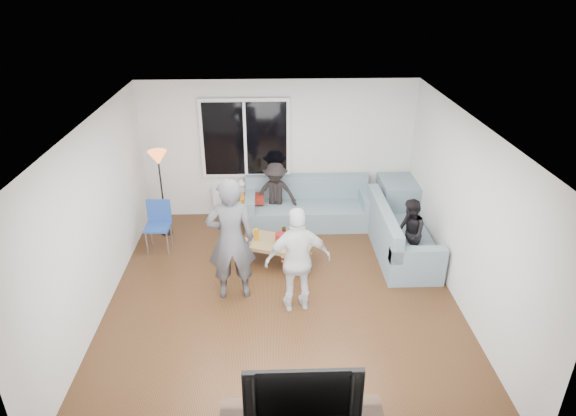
{
  "coord_description": "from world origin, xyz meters",
  "views": [
    {
      "loc": [
        -0.14,
        -5.97,
        4.35
      ],
      "look_at": [
        0.1,
        0.6,
        1.15
      ],
      "focal_mm": 30.93,
      "sensor_mm": 36.0,
      "label": 1
    }
  ],
  "objects_px": {
    "sofa_back_section": "(308,203)",
    "spectator_back": "(275,194)",
    "television": "(302,388)",
    "side_chair": "(158,227)",
    "floor_lamp": "(162,194)",
    "spectator_right": "(409,234)",
    "coffee_table": "(278,253)",
    "sofa_right_section": "(403,231)",
    "player_left": "(231,240)",
    "player_right": "(298,260)"
  },
  "relations": [
    {
      "from": "coffee_table",
      "to": "side_chair",
      "type": "height_order",
      "value": "side_chair"
    },
    {
      "from": "side_chair",
      "to": "spectator_right",
      "type": "bearing_deg",
      "value": -6.24
    },
    {
      "from": "side_chair",
      "to": "floor_lamp",
      "type": "xyz_separation_m",
      "value": [
        0.0,
        0.58,
        0.35
      ]
    },
    {
      "from": "coffee_table",
      "to": "player_left",
      "type": "xyz_separation_m",
      "value": [
        -0.67,
        -0.82,
        0.73
      ]
    },
    {
      "from": "sofa_back_section",
      "to": "floor_lamp",
      "type": "distance_m",
      "value": 2.62
    },
    {
      "from": "coffee_table",
      "to": "side_chair",
      "type": "relative_size",
      "value": 1.28
    },
    {
      "from": "television",
      "to": "spectator_back",
      "type": "bearing_deg",
      "value": 92.26
    },
    {
      "from": "spectator_back",
      "to": "spectator_right",
      "type": "bearing_deg",
      "value": -31.5
    },
    {
      "from": "sofa_right_section",
      "to": "coffee_table",
      "type": "xyz_separation_m",
      "value": [
        -2.07,
        -0.26,
        -0.22
      ]
    },
    {
      "from": "coffee_table",
      "to": "television",
      "type": "relative_size",
      "value": 0.98
    },
    {
      "from": "spectator_right",
      "to": "television",
      "type": "relative_size",
      "value": 1.02
    },
    {
      "from": "sofa_back_section",
      "to": "player_left",
      "type": "bearing_deg",
      "value": -119.65
    },
    {
      "from": "television",
      "to": "floor_lamp",
      "type": "bearing_deg",
      "value": 115.77
    },
    {
      "from": "sofa_back_section",
      "to": "spectator_back",
      "type": "bearing_deg",
      "value": 177.12
    },
    {
      "from": "television",
      "to": "spectator_right",
      "type": "bearing_deg",
      "value": 60.07
    },
    {
      "from": "player_left",
      "to": "spectator_right",
      "type": "xyz_separation_m",
      "value": [
        2.74,
        0.72,
        -0.36
      ]
    },
    {
      "from": "floor_lamp",
      "to": "coffee_table",
      "type": "bearing_deg",
      "value": -28.74
    },
    {
      "from": "sofa_right_section",
      "to": "player_left",
      "type": "distance_m",
      "value": 2.99
    },
    {
      "from": "player_left",
      "to": "spectator_back",
      "type": "xyz_separation_m",
      "value": [
        0.65,
        2.22,
        -0.32
      ]
    },
    {
      "from": "coffee_table",
      "to": "floor_lamp",
      "type": "relative_size",
      "value": 0.71
    },
    {
      "from": "player_left",
      "to": "spectator_right",
      "type": "bearing_deg",
      "value": -170.18
    },
    {
      "from": "television",
      "to": "player_left",
      "type": "bearing_deg",
      "value": 108.02
    },
    {
      "from": "spectator_back",
      "to": "television",
      "type": "distance_m",
      "value": 4.81
    },
    {
      "from": "side_chair",
      "to": "player_right",
      "type": "relative_size",
      "value": 0.55
    },
    {
      "from": "spectator_right",
      "to": "sofa_right_section",
      "type": "bearing_deg",
      "value": -178.7
    },
    {
      "from": "floor_lamp",
      "to": "side_chair",
      "type": "bearing_deg",
      "value": -90.0
    },
    {
      "from": "spectator_right",
      "to": "player_right",
      "type": "bearing_deg",
      "value": -58.64
    },
    {
      "from": "sofa_right_section",
      "to": "floor_lamp",
      "type": "distance_m",
      "value": 4.17
    },
    {
      "from": "sofa_right_section",
      "to": "television",
      "type": "distance_m",
      "value": 4.14
    },
    {
      "from": "floor_lamp",
      "to": "spectator_right",
      "type": "bearing_deg",
      "value": -16.4
    },
    {
      "from": "coffee_table",
      "to": "player_right",
      "type": "distance_m",
      "value": 1.31
    },
    {
      "from": "player_left",
      "to": "player_right",
      "type": "relative_size",
      "value": 1.19
    },
    {
      "from": "player_right",
      "to": "television",
      "type": "bearing_deg",
      "value": 79.94
    },
    {
      "from": "player_right",
      "to": "spectator_back",
      "type": "bearing_deg",
      "value": -91.79
    },
    {
      "from": "sofa_right_section",
      "to": "spectator_back",
      "type": "relative_size",
      "value": 1.65
    },
    {
      "from": "spectator_back",
      "to": "television",
      "type": "bearing_deg",
      "value": -83.54
    },
    {
      "from": "player_left",
      "to": "player_right",
      "type": "bearing_deg",
      "value": 155.42
    },
    {
      "from": "spectator_back",
      "to": "sofa_right_section",
      "type": "bearing_deg",
      "value": -24.46
    },
    {
      "from": "spectator_right",
      "to": "spectator_back",
      "type": "bearing_deg",
      "value": -124.4
    },
    {
      "from": "sofa_back_section",
      "to": "player_left",
      "type": "height_order",
      "value": "player_left"
    },
    {
      "from": "side_chair",
      "to": "player_left",
      "type": "bearing_deg",
      "value": -42.72
    },
    {
      "from": "sofa_right_section",
      "to": "sofa_back_section",
      "type": "bearing_deg",
      "value": 53.28
    },
    {
      "from": "side_chair",
      "to": "spectator_right",
      "type": "distance_m",
      "value": 4.12
    },
    {
      "from": "sofa_right_section",
      "to": "coffee_table",
      "type": "distance_m",
      "value": 2.1
    },
    {
      "from": "player_right",
      "to": "spectator_right",
      "type": "bearing_deg",
      "value": -157.85
    },
    {
      "from": "coffee_table",
      "to": "floor_lamp",
      "type": "xyz_separation_m",
      "value": [
        -2.0,
        1.1,
        0.58
      ]
    },
    {
      "from": "player_left",
      "to": "coffee_table",
      "type": "bearing_deg",
      "value": -134.0
    },
    {
      "from": "sofa_right_section",
      "to": "player_right",
      "type": "distance_m",
      "value": 2.32
    },
    {
      "from": "sofa_back_section",
      "to": "coffee_table",
      "type": "xyz_separation_m",
      "value": [
        -0.58,
        -1.37,
        -0.22
      ]
    },
    {
      "from": "side_chair",
      "to": "player_right",
      "type": "bearing_deg",
      "value": -34.09
    }
  ]
}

